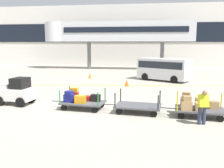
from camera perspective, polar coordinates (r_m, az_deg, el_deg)
ground_plane at (r=14.54m, az=-5.46°, el=-4.87°), size 120.00×120.00×0.00m
apron_lead_line at (r=21.26m, az=5.74°, el=-0.34°), size 21.33×2.73×0.01m
terminal_building at (r=39.81m, az=3.77°, el=10.85°), size 50.87×2.51×9.25m
jet_bridge at (r=34.08m, az=-0.02°, el=11.74°), size 19.92×3.00×6.34m
baggage_tug at (r=15.63m, az=-21.02°, el=-1.63°), size 2.20×1.41×1.58m
baggage_cart_lead at (r=13.76m, az=-7.05°, el=-3.55°), size 3.06×1.62×1.10m
baggage_cart_middle at (r=13.00m, az=5.88°, el=-5.02°), size 3.06×1.62×1.10m
baggage_cart_tail at (r=12.88m, az=18.63°, el=-4.73°), size 3.06×1.62×1.12m
baggage_handler at (r=11.61m, az=19.95°, el=-4.64°), size 0.45×0.47×1.56m
shuttle_van at (r=24.28m, az=11.66°, el=3.65°), size 5.12×3.98×2.10m
safety_cone_near at (r=25.48m, az=-5.00°, el=1.89°), size 0.36×0.36×0.55m
safety_cone_far at (r=20.85m, az=3.38°, el=0.26°), size 0.36×0.36×0.55m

